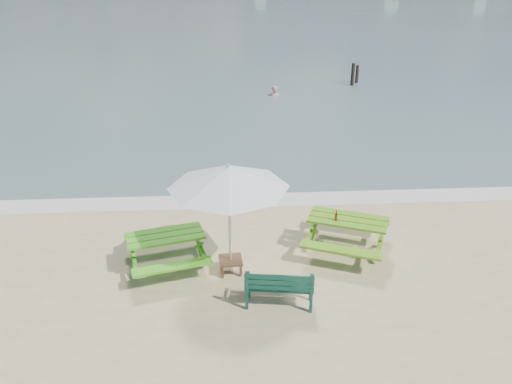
{
  "coord_description": "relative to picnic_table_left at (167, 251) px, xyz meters",
  "views": [
    {
      "loc": [
        -1.28,
        -8.03,
        6.07
      ],
      "look_at": [
        -0.58,
        3.0,
        1.0
      ],
      "focal_mm": 35.0,
      "sensor_mm": 36.0,
      "label": 1
    }
  ],
  "objects": [
    {
      "name": "picnic_table_right",
      "position": [
        4.06,
        0.39,
        0.03
      ],
      "size": [
        2.37,
        2.48,
        0.84
      ],
      "color": "#5B9A17",
      "rests_on": "ground"
    },
    {
      "name": "park_bench",
      "position": [
        2.31,
        -1.52,
        -0.13
      ],
      "size": [
        1.36,
        0.62,
        0.81
      ],
      "color": "#0E3B2C",
      "rests_on": "ground"
    },
    {
      "name": "swimmer",
      "position": [
        3.86,
        15.38,
        -0.78
      ],
      "size": [
        0.69,
        0.48,
        1.82
      ],
      "color": "tan",
      "rests_on": "ground"
    },
    {
      "name": "sea",
      "position": [
        2.64,
        83.6,
        -0.37
      ],
      "size": [
        300.0,
        300.0,
        0.0
      ],
      "primitive_type": "plane",
      "color": "slate",
      "rests_on": "ground"
    },
    {
      "name": "foam_strip",
      "position": [
        2.64,
        3.2,
        -0.37
      ],
      "size": [
        22.0,
        0.9,
        0.01
      ],
      "primitive_type": "cube",
      "color": "silver",
      "rests_on": "ground"
    },
    {
      "name": "patio_umbrella",
      "position": [
        1.39,
        -0.33,
        1.84
      ],
      "size": [
        2.65,
        2.65,
        2.45
      ],
      "color": "silver",
      "rests_on": "ground"
    },
    {
      "name": "picnic_table_left",
      "position": [
        0.0,
        0.0,
        0.0
      ],
      "size": [
        2.05,
        2.18,
        0.78
      ],
      "color": "#42A619",
      "rests_on": "ground"
    },
    {
      "name": "mooring_pilings",
      "position": [
        8.51,
        17.72,
        0.08
      ],
      "size": [
        0.58,
        0.78,
        1.39
      ],
      "color": "black",
      "rests_on": "ground"
    },
    {
      "name": "beer_bottle",
      "position": [
        3.77,
        0.31,
        0.55
      ],
      "size": [
        0.06,
        0.06,
        0.25
      ],
      "color": "brown",
      "rests_on": "picnic_table_right"
    },
    {
      "name": "side_table",
      "position": [
        1.39,
        -0.33,
        -0.21
      ],
      "size": [
        0.53,
        0.53,
        0.32
      ],
      "color": "brown",
      "rests_on": "ground"
    }
  ]
}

